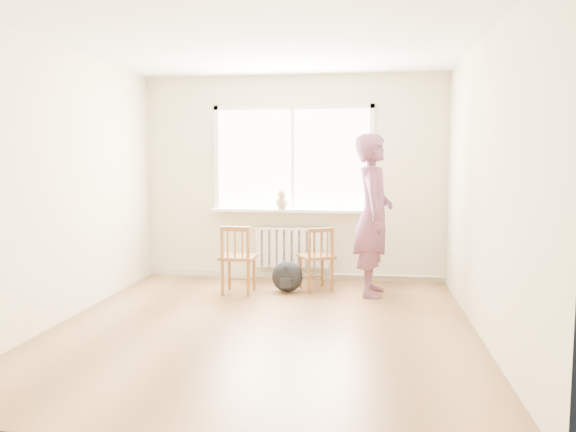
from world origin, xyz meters
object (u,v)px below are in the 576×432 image
(person, at_px, (373,215))
(chair_right, at_px, (317,258))
(backpack, at_px, (287,277))
(chair_left, at_px, (237,260))
(cat, at_px, (282,200))

(person, bearing_deg, chair_right, 81.37)
(chair_right, relative_size, backpack, 2.10)
(person, xyz_separation_m, backpack, (-1.02, -0.01, -0.76))
(chair_left, relative_size, chair_right, 1.05)
(chair_left, relative_size, backpack, 2.21)
(chair_right, xyz_separation_m, person, (0.66, -0.12, 0.55))
(cat, distance_m, backpack, 1.08)
(chair_left, bearing_deg, cat, -116.96)
(person, distance_m, cat, 1.31)
(backpack, bearing_deg, chair_right, 20.07)
(person, xyz_separation_m, cat, (-1.16, 0.59, 0.12))
(chair_left, bearing_deg, backpack, -160.55)
(chair_left, xyz_separation_m, person, (1.59, 0.20, 0.53))
(backpack, bearing_deg, cat, 103.75)
(person, distance_m, backpack, 1.27)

